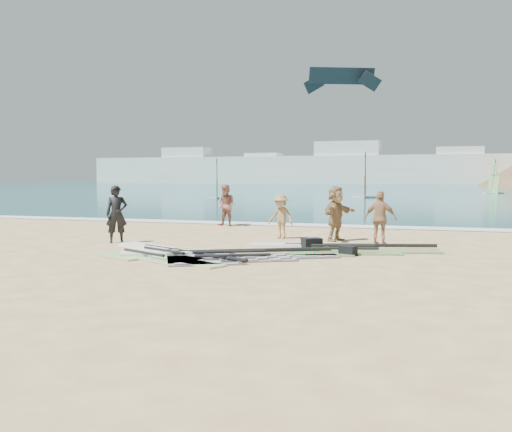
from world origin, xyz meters
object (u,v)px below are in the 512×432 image
(gear_bag_near, at_px, (312,244))
(rig_grey, at_px, (211,256))
(rig_orange, at_px, (327,249))
(beachgoer_left, at_px, (226,205))
(person_wetsuit, at_px, (117,214))
(gear_bag_far, at_px, (348,251))
(rig_green, at_px, (156,252))
(beachgoer_right, at_px, (336,213))
(beachgoer_back, at_px, (380,219))
(beachgoer_mid, at_px, (281,217))

(gear_bag_near, bearing_deg, rig_grey, -132.14)
(rig_orange, bearing_deg, beachgoer_left, 115.50)
(person_wetsuit, bearing_deg, rig_orange, -32.61)
(gear_bag_far, bearing_deg, rig_grey, -156.07)
(rig_green, xyz_separation_m, gear_bag_near, (3.99, 2.36, 0.13))
(person_wetsuit, distance_m, beachgoer_left, 7.18)
(gear_bag_far, distance_m, beachgoer_right, 3.70)
(beachgoer_right, bearing_deg, rig_green, 160.10)
(beachgoer_back, bearing_deg, rig_grey, 53.08)
(gear_bag_far, height_order, beachgoer_right, beachgoer_right)
(rig_orange, height_order, beachgoer_mid, beachgoer_mid)
(beachgoer_left, relative_size, beachgoer_back, 1.06)
(gear_bag_far, xyz_separation_m, person_wetsuit, (-7.79, 0.64, 0.82))
(beachgoer_left, relative_size, beachgoer_mid, 1.17)
(beachgoer_mid, bearing_deg, beachgoer_left, 149.91)
(beachgoer_right, bearing_deg, beachgoer_left, 74.18)
(rig_grey, distance_m, gear_bag_far, 3.82)
(rig_orange, relative_size, gear_bag_far, 13.07)
(gear_bag_far, bearing_deg, beachgoer_mid, 129.56)
(rig_grey, height_order, beachgoer_back, beachgoer_back)
(gear_bag_near, distance_m, beachgoer_back, 2.55)
(beachgoer_back, bearing_deg, gear_bag_far, 84.43)
(rig_green, relative_size, beachgoer_back, 2.86)
(beachgoer_left, bearing_deg, rig_grey, -61.38)
(rig_green, xyz_separation_m, rig_orange, (4.45, 2.37, 0.00))
(gear_bag_near, relative_size, person_wetsuit, 0.29)
(rig_grey, bearing_deg, beachgoer_mid, 56.08)
(gear_bag_far, xyz_separation_m, beachgoer_back, (0.63, 2.51, 0.74))
(rig_orange, distance_m, beachgoer_left, 8.99)
(rig_grey, bearing_deg, beachgoer_left, 80.76)
(beachgoer_mid, bearing_deg, rig_green, -96.11)
(rig_grey, height_order, gear_bag_far, gear_bag_far)
(rig_green, xyz_separation_m, person_wetsuit, (-2.56, 2.07, 0.91))
(gear_bag_near, height_order, beachgoer_back, beachgoer_back)
(rig_grey, xyz_separation_m, rig_green, (-1.75, 0.12, -0.00))
(rig_grey, relative_size, gear_bag_far, 13.40)
(rig_grey, relative_size, beachgoer_mid, 3.80)
(rig_grey, xyz_separation_m, beachgoer_mid, (0.54, 5.12, 0.74))
(gear_bag_far, relative_size, beachgoer_left, 0.24)
(gear_bag_far, bearing_deg, rig_green, -164.71)
(rig_green, distance_m, rig_orange, 5.04)
(rig_green, height_order, beachgoer_right, beachgoer_right)
(rig_green, bearing_deg, beachgoer_back, 60.23)
(gear_bag_near, distance_m, beachgoer_left, 8.70)
(gear_bag_far, bearing_deg, beachgoer_right, 105.51)
(rig_orange, xyz_separation_m, beachgoer_left, (-5.83, 6.79, 0.88))
(rig_grey, distance_m, gear_bag_near, 3.35)
(rig_green, bearing_deg, beachgoer_left, 124.90)
(beachgoer_right, bearing_deg, person_wetsuit, 133.68)
(rig_grey, distance_m, person_wetsuit, 4.91)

